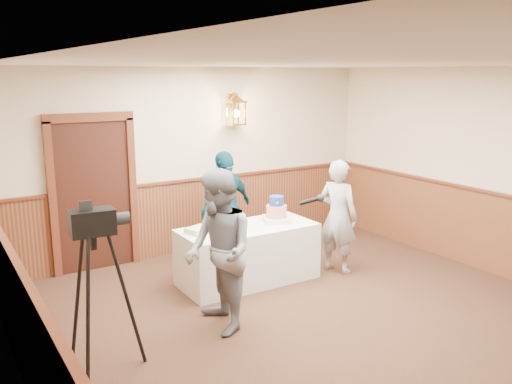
% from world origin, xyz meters
% --- Properties ---
extents(ground, '(7.00, 7.00, 0.00)m').
position_xyz_m(ground, '(0.00, 0.00, 0.00)').
color(ground, '#321E13').
rests_on(ground, ground).
extents(room_shell, '(6.02, 7.02, 2.81)m').
position_xyz_m(room_shell, '(-0.05, 0.45, 1.52)').
color(room_shell, beige).
rests_on(room_shell, ground).
extents(display_table, '(1.80, 0.80, 0.75)m').
position_xyz_m(display_table, '(-0.05, 1.90, 0.38)').
color(display_table, silver).
rests_on(display_table, ground).
extents(tiered_cake, '(0.45, 0.45, 0.35)m').
position_xyz_m(tiered_cake, '(0.40, 1.90, 0.89)').
color(tiered_cake, beige).
rests_on(tiered_cake, display_table).
extents(sheet_cake_yellow, '(0.37, 0.33, 0.06)m').
position_xyz_m(sheet_cake_yellow, '(-0.33, 1.86, 0.78)').
color(sheet_cake_yellow, '#F9FF98').
rests_on(sheet_cake_yellow, display_table).
extents(sheet_cake_green, '(0.35, 0.32, 0.07)m').
position_xyz_m(sheet_cake_green, '(-0.71, 1.99, 0.78)').
color(sheet_cake_green, '#9BDA99').
rests_on(sheet_cake_green, display_table).
extents(interviewer, '(1.52, 0.94, 1.74)m').
position_xyz_m(interviewer, '(-1.01, 0.88, 0.87)').
color(interviewer, slate).
rests_on(interviewer, ground).
extents(baker, '(0.55, 0.67, 1.57)m').
position_xyz_m(baker, '(1.20, 1.58, 0.79)').
color(baker, '#959499').
rests_on(baker, ground).
extents(assistant_p, '(1.04, 0.69, 1.64)m').
position_xyz_m(assistant_p, '(0.07, 2.70, 0.82)').
color(assistant_p, '#0C3B4A').
rests_on(assistant_p, ground).
extents(tv_camera_rig, '(0.61, 0.57, 1.55)m').
position_xyz_m(tv_camera_rig, '(-2.35, 0.68, 0.70)').
color(tv_camera_rig, black).
rests_on(tv_camera_rig, ground).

